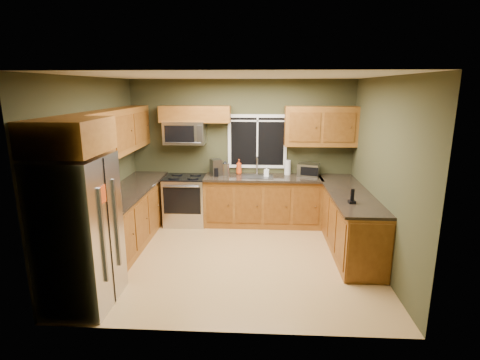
# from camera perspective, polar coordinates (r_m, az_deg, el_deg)

# --- Properties ---
(floor) EXTENTS (4.20, 4.20, 0.00)m
(floor) POSITION_cam_1_polar(r_m,az_deg,el_deg) (5.87, -0.69, -11.79)
(floor) COLOR #B1864D
(floor) RESTS_ON ground
(ceiling) EXTENTS (4.20, 4.20, 0.00)m
(ceiling) POSITION_cam_1_polar(r_m,az_deg,el_deg) (5.29, -0.78, 15.57)
(ceiling) COLOR white
(ceiling) RESTS_ON back_wall
(back_wall) EXTENTS (4.20, 0.00, 4.20)m
(back_wall) POSITION_cam_1_polar(r_m,az_deg,el_deg) (7.19, 0.24, 4.34)
(back_wall) COLOR #393921
(back_wall) RESTS_ON ground
(front_wall) EXTENTS (4.20, 0.00, 4.20)m
(front_wall) POSITION_cam_1_polar(r_m,az_deg,el_deg) (3.70, -2.63, -5.00)
(front_wall) COLOR #393921
(front_wall) RESTS_ON ground
(left_wall) EXTENTS (0.00, 3.60, 3.60)m
(left_wall) POSITION_cam_1_polar(r_m,az_deg,el_deg) (5.95, -21.37, 1.34)
(left_wall) COLOR #393921
(left_wall) RESTS_ON ground
(right_wall) EXTENTS (0.00, 3.60, 3.60)m
(right_wall) POSITION_cam_1_polar(r_m,az_deg,el_deg) (5.68, 20.90, 0.83)
(right_wall) COLOR #393921
(right_wall) RESTS_ON ground
(window) EXTENTS (1.12, 0.03, 1.02)m
(window) POSITION_cam_1_polar(r_m,az_deg,el_deg) (7.13, 2.66, 5.89)
(window) COLOR white
(window) RESTS_ON back_wall
(base_cabinets_left) EXTENTS (0.60, 2.65, 0.90)m
(base_cabinets_left) POSITION_cam_1_polar(r_m,az_deg,el_deg) (6.49, -16.54, -5.52)
(base_cabinets_left) COLOR brown
(base_cabinets_left) RESTS_ON ground
(countertop_left) EXTENTS (0.65, 2.65, 0.04)m
(countertop_left) POSITION_cam_1_polar(r_m,az_deg,el_deg) (6.35, -16.62, -1.52)
(countertop_left) COLOR black
(countertop_left) RESTS_ON base_cabinets_left
(base_cabinets_back) EXTENTS (2.17, 0.60, 0.90)m
(base_cabinets_back) POSITION_cam_1_polar(r_m,az_deg,el_deg) (7.10, 3.46, -3.30)
(base_cabinets_back) COLOR brown
(base_cabinets_back) RESTS_ON ground
(countertop_back) EXTENTS (2.17, 0.65, 0.04)m
(countertop_back) POSITION_cam_1_polar(r_m,az_deg,el_deg) (6.95, 3.52, 0.35)
(countertop_back) COLOR black
(countertop_back) RESTS_ON base_cabinets_back
(base_cabinets_peninsula) EXTENTS (0.60, 2.52, 0.90)m
(base_cabinets_peninsula) POSITION_cam_1_polar(r_m,az_deg,el_deg) (6.35, 16.16, -5.93)
(base_cabinets_peninsula) COLOR brown
(base_cabinets_peninsula) RESTS_ON ground
(countertop_peninsula) EXTENTS (0.65, 2.50, 0.04)m
(countertop_peninsula) POSITION_cam_1_polar(r_m,az_deg,el_deg) (6.21, 16.21, -1.83)
(countertop_peninsula) COLOR black
(countertop_peninsula) RESTS_ON base_cabinets_peninsula
(upper_cabinets_left) EXTENTS (0.33, 2.65, 0.72)m
(upper_cabinets_left) POSITION_cam_1_polar(r_m,az_deg,el_deg) (6.23, -18.61, 6.87)
(upper_cabinets_left) COLOR brown
(upper_cabinets_left) RESTS_ON left_wall
(upper_cabinets_back_left) EXTENTS (1.30, 0.33, 0.30)m
(upper_cabinets_back_left) POSITION_cam_1_polar(r_m,az_deg,el_deg) (7.03, -6.86, 9.94)
(upper_cabinets_back_left) COLOR brown
(upper_cabinets_back_left) RESTS_ON back_wall
(upper_cabinets_back_right) EXTENTS (1.30, 0.33, 0.72)m
(upper_cabinets_back_right) POSITION_cam_1_polar(r_m,az_deg,el_deg) (7.03, 12.18, 8.01)
(upper_cabinets_back_right) COLOR brown
(upper_cabinets_back_right) RESTS_ON back_wall
(upper_cabinet_over_fridge) EXTENTS (0.72, 0.90, 0.38)m
(upper_cabinet_over_fridge) POSITION_cam_1_polar(r_m,az_deg,el_deg) (4.53, -24.66, 6.10)
(upper_cabinet_over_fridge) COLOR brown
(upper_cabinet_over_fridge) RESTS_ON left_wall
(refrigerator) EXTENTS (0.74, 0.90, 1.80)m
(refrigerator) POSITION_cam_1_polar(r_m,az_deg,el_deg) (4.79, -23.28, -7.38)
(refrigerator) COLOR #B7B7BC
(refrigerator) RESTS_ON ground
(range) EXTENTS (0.76, 0.69, 0.94)m
(range) POSITION_cam_1_polar(r_m,az_deg,el_deg) (7.20, -8.29, -3.01)
(range) COLOR #B7B7BC
(range) RESTS_ON ground
(microwave) EXTENTS (0.76, 0.41, 0.42)m
(microwave) POSITION_cam_1_polar(r_m,az_deg,el_deg) (7.07, -8.43, 7.14)
(microwave) COLOR #B7B7BC
(microwave) RESTS_ON back_wall
(sink) EXTENTS (0.60, 0.42, 0.36)m
(sink) POSITION_cam_1_polar(r_m,az_deg,el_deg) (6.96, 2.58, 0.65)
(sink) COLOR slate
(sink) RESTS_ON countertop_back
(toaster_oven) EXTENTS (0.44, 0.39, 0.24)m
(toaster_oven) POSITION_cam_1_polar(r_m,az_deg,el_deg) (7.07, 10.39, 1.53)
(toaster_oven) COLOR #B7B7BC
(toaster_oven) RESTS_ON countertop_back
(coffee_maker) EXTENTS (0.26, 0.30, 0.31)m
(coffee_maker) POSITION_cam_1_polar(r_m,az_deg,el_deg) (7.01, -3.68, 1.84)
(coffee_maker) COLOR slate
(coffee_maker) RESTS_ON countertop_back
(kettle) EXTENTS (0.16, 0.16, 0.28)m
(kettle) POSITION_cam_1_polar(r_m,az_deg,el_deg) (7.01, -2.29, 1.74)
(kettle) COLOR #B7B7BC
(kettle) RESTS_ON countertop_back
(paper_towel_roll) EXTENTS (0.15, 0.15, 0.30)m
(paper_towel_roll) POSITION_cam_1_polar(r_m,az_deg,el_deg) (7.13, 7.26, 1.91)
(paper_towel_roll) COLOR white
(paper_towel_roll) RESTS_ON countertop_back
(soap_bottle_a) EXTENTS (0.14, 0.14, 0.28)m
(soap_bottle_a) POSITION_cam_1_polar(r_m,az_deg,el_deg) (7.12, -0.17, 2.05)
(soap_bottle_a) COLOR #CC4113
(soap_bottle_a) RESTS_ON countertop_back
(soap_bottle_b) EXTENTS (0.10, 0.10, 0.19)m
(soap_bottle_b) POSITION_cam_1_polar(r_m,az_deg,el_deg) (6.95, 4.07, 1.32)
(soap_bottle_b) COLOR white
(soap_bottle_b) RESTS_ON countertop_back
(cordless_phone) EXTENTS (0.10, 0.10, 0.21)m
(cordless_phone) POSITION_cam_1_polar(r_m,az_deg,el_deg) (5.57, 16.70, -2.79)
(cordless_phone) COLOR black
(cordless_phone) RESTS_ON countertop_peninsula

